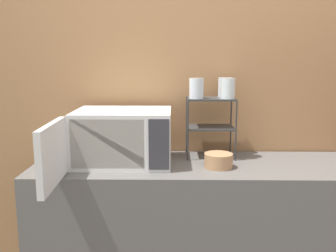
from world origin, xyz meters
The scene contains 8 objects.
wall_back centered at (0.00, 0.62, 1.30)m, with size 8.00×0.06×2.60m.
counter centered at (0.00, 0.29, 0.44)m, with size 1.87×0.58×0.89m.
microwave centered at (-0.44, 0.29, 1.04)m, with size 0.57×0.82×0.30m.
dish_rack centered at (0.08, 0.46, 1.15)m, with size 0.29×0.20×0.36m.
glass_front_left centered at (-0.01, 0.41, 1.31)m, with size 0.08×0.08×0.12m.
glass_back_right centered at (0.17, 0.50, 1.31)m, with size 0.08×0.08×0.12m.
glass_front_right centered at (0.17, 0.41, 1.31)m, with size 0.08×0.08×0.12m.
bowl centered at (0.10, 0.22, 0.93)m, with size 0.16×0.16×0.08m.
Camera 1 is at (-0.14, -1.77, 1.48)m, focal length 40.00 mm.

